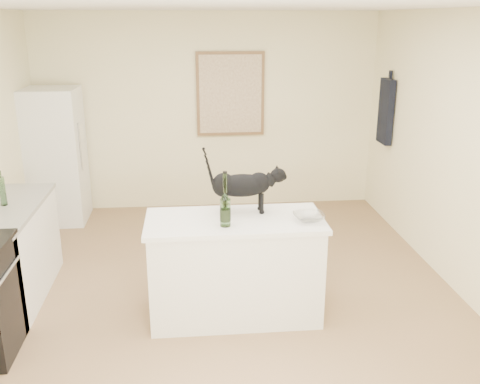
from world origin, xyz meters
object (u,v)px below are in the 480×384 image
object	(u,v)px
glass_bowl	(309,217)
black_cat	(242,188)
fridge	(55,156)
wine_bottle	(225,202)

from	to	relation	value
glass_bowl	black_cat	bearing A→B (deg)	154.58
fridge	glass_bowl	world-z (taller)	fridge
fridge	wine_bottle	bearing A→B (deg)	-54.03
fridge	glass_bowl	bearing A→B (deg)	-44.92
fridge	black_cat	size ratio (longest dim) A/B	2.71
glass_bowl	wine_bottle	bearing A→B (deg)	-175.94
fridge	glass_bowl	xyz separation A→B (m)	(2.66, -2.65, 0.08)
fridge	glass_bowl	size ratio (longest dim) A/B	6.64
fridge	black_cat	world-z (taller)	fridge
glass_bowl	fridge	bearing A→B (deg)	135.08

